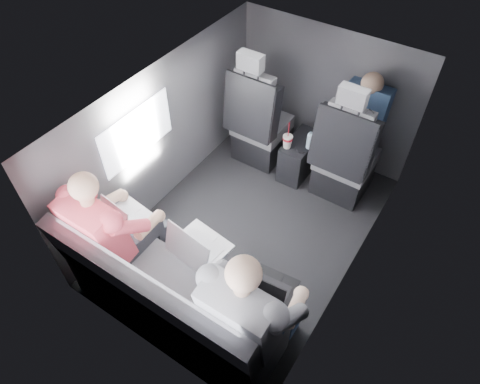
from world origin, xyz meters
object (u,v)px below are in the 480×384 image
Objects in this scene: front_seat_right at (344,161)px; passenger_rear_right at (252,310)px; laptop_black at (265,288)px; passenger_rear_left at (114,229)px; rear_bench at (171,301)px; laptop_white at (125,214)px; passenger_front_right at (364,116)px; center_console at (299,156)px; soda_cup at (288,141)px; water_bottle at (310,141)px; laptop_silver at (197,245)px; front_seat_left at (259,127)px.

front_seat_right is 1.83m from passenger_rear_right.
laptop_black is 0.29× the size of passenger_rear_left.
rear_bench is 0.65m from passenger_rear_left.
passenger_front_right is (1.05, 1.92, 0.11)m from laptop_white.
center_console is at bearing 70.90° from laptop_white.
passenger_rear_left is at bearing -105.61° from soda_cup.
rear_bench is 2.25m from passenger_front_right.
soda_cup is 1.66m from laptop_black.
passenger_front_right is at bearing 25.44° from center_console.
water_bottle is 0.14× the size of passenger_rear_left.
laptop_white is 0.78× the size of laptop_silver.
laptop_black is at bearing -2.55° from laptop_silver.
front_seat_right is at bearing 57.98° from laptop_white.
water_bottle is (0.55, -0.01, 0.08)m from front_seat_left.
rear_bench reaches higher than laptop_white.
passenger_rear_left reaches higher than soda_cup.
front_seat_left and front_seat_right have the same top height.
front_seat_right is 2.08m from passenger_rear_left.
laptop_white is at bearing -109.10° from center_console.
passenger_rear_right reaches higher than passenger_rear_left.
front_seat_left is 3.99× the size of laptop_white.
passenger_rear_left is at bearing -118.88° from front_seat_right.
water_bottle is 1.60m from laptop_silver.
front_seat_right is 3.99× the size of laptop_white.
water_bottle is at bearing 70.23° from passenger_rear_left.
laptop_black reaches higher than center_console.
laptop_white is (-0.59, -1.70, 0.43)m from center_console.
front_seat_right is 0.54m from soda_cup.
laptop_silver is (0.03, 0.30, 0.33)m from rear_bench.
passenger_front_right is at bearing 93.85° from laptop_black.
laptop_silver is 0.61m from passenger_rear_left.
laptop_silver is 1.91m from passenger_front_right.
rear_bench is (0.45, -1.90, -0.09)m from front_seat_left.
front_seat_left is 1.01× the size of passenger_rear_left.
laptop_black is 1.89m from passenger_front_right.
laptop_black is at bearing -66.44° from soda_cup.
soda_cup is 0.22× the size of passenger_rear_right.
water_bottle is at bearing 106.71° from laptop_black.
passenger_rear_right is (0.51, -1.80, 0.18)m from water_bottle.
laptop_silver reaches higher than center_console.
passenger_rear_left is at bearing -170.79° from laptop_black.
water_bottle is at bearing -178.69° from front_seat_right.
front_seat_right is 2.64× the size of center_console.
passenger_front_right reaches higher than water_bottle.
front_seat_left reaches higher than water_bottle.
passenger_rear_left reaches higher than water_bottle.
front_seat_left is 1.68m from laptop_white.
front_seat_right is at bearing 61.12° from passenger_rear_left.
passenger_rear_right is (0.02, -0.18, 0.02)m from laptop_black.
soda_cup is 0.39× the size of passenger_front_right.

